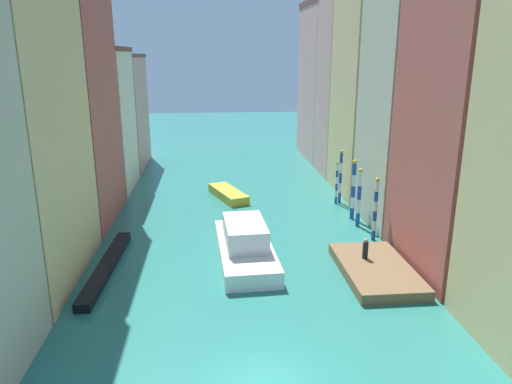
{
  "coord_description": "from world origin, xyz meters",
  "views": [
    {
      "loc": [
        -2.05,
        -16.9,
        13.38
      ],
      "look_at": [
        1.77,
        24.37,
        1.5
      ],
      "focal_mm": 33.28,
      "sensor_mm": 36.0,
      "label": 1
    }
  ],
  "objects_px": {
    "mooring_pole_3": "(340,176)",
    "person_on_dock": "(365,249)",
    "gondola_black": "(107,266)",
    "mooring_pole_1": "(359,197)",
    "motorboat_0": "(228,194)",
    "mooring_pole_4": "(337,182)",
    "mooring_pole_2": "(353,189)",
    "waterfront_dock": "(376,270)",
    "vaporetto_white": "(245,245)",
    "mooring_pole_0": "(375,209)"
  },
  "relations": [
    {
      "from": "person_on_dock",
      "to": "mooring_pole_4",
      "type": "distance_m",
      "value": 14.24
    },
    {
      "from": "mooring_pole_2",
      "to": "mooring_pole_3",
      "type": "relative_size",
      "value": 1.01
    },
    {
      "from": "person_on_dock",
      "to": "gondola_black",
      "type": "relative_size",
      "value": 0.13
    },
    {
      "from": "person_on_dock",
      "to": "vaporetto_white",
      "type": "xyz_separation_m",
      "value": [
        -7.7,
        2.21,
        -0.3
      ]
    },
    {
      "from": "mooring_pole_1",
      "to": "gondola_black",
      "type": "xyz_separation_m",
      "value": [
        -18.71,
        -6.65,
        -2.22
      ]
    },
    {
      "from": "mooring_pole_4",
      "to": "gondola_black",
      "type": "relative_size",
      "value": 0.37
    },
    {
      "from": "motorboat_0",
      "to": "mooring_pole_4",
      "type": "bearing_deg",
      "value": -15.08
    },
    {
      "from": "mooring_pole_0",
      "to": "gondola_black",
      "type": "relative_size",
      "value": 0.45
    },
    {
      "from": "waterfront_dock",
      "to": "mooring_pole_3",
      "type": "distance_m",
      "value": 15.65
    },
    {
      "from": "vaporetto_white",
      "to": "waterfront_dock",
      "type": "bearing_deg",
      "value": -22.21
    },
    {
      "from": "gondola_black",
      "to": "mooring_pole_4",
      "type": "bearing_deg",
      "value": 34.97
    },
    {
      "from": "waterfront_dock",
      "to": "mooring_pole_3",
      "type": "xyz_separation_m",
      "value": [
        1.74,
        15.39,
        2.25
      ]
    },
    {
      "from": "mooring_pole_1",
      "to": "gondola_black",
      "type": "relative_size",
      "value": 0.44
    },
    {
      "from": "mooring_pole_0",
      "to": "mooring_pole_4",
      "type": "distance_m",
      "value": 9.41
    },
    {
      "from": "person_on_dock",
      "to": "motorboat_0",
      "type": "xyz_separation_m",
      "value": [
        -8.35,
        16.83,
        -0.9
      ]
    },
    {
      "from": "waterfront_dock",
      "to": "mooring_pole_0",
      "type": "bearing_deg",
      "value": 72.75
    },
    {
      "from": "mooring_pole_1",
      "to": "vaporetto_white",
      "type": "distance_m",
      "value": 11.22
    },
    {
      "from": "vaporetto_white",
      "to": "person_on_dock",
      "type": "bearing_deg",
      "value": -16.02
    },
    {
      "from": "person_on_dock",
      "to": "mooring_pole_3",
      "type": "xyz_separation_m",
      "value": [
        2.12,
        14.3,
        1.29
      ]
    },
    {
      "from": "person_on_dock",
      "to": "mooring_pole_0",
      "type": "relative_size",
      "value": 0.28
    },
    {
      "from": "waterfront_dock",
      "to": "mooring_pole_1",
      "type": "distance_m",
      "value": 9.27
    },
    {
      "from": "mooring_pole_4",
      "to": "mooring_pole_0",
      "type": "bearing_deg",
      "value": -87.23
    },
    {
      "from": "person_on_dock",
      "to": "mooring_pole_4",
      "type": "height_order",
      "value": "mooring_pole_4"
    },
    {
      "from": "person_on_dock",
      "to": "mooring_pole_3",
      "type": "height_order",
      "value": "mooring_pole_3"
    },
    {
      "from": "gondola_black",
      "to": "vaporetto_white",
      "type": "bearing_deg",
      "value": 6.65
    },
    {
      "from": "person_on_dock",
      "to": "gondola_black",
      "type": "distance_m",
      "value": 16.87
    },
    {
      "from": "motorboat_0",
      "to": "mooring_pole_1",
      "type": "bearing_deg",
      "value": -41.38
    },
    {
      "from": "mooring_pole_0",
      "to": "mooring_pole_1",
      "type": "xyz_separation_m",
      "value": [
        -0.29,
        3.07,
        0.0
      ]
    },
    {
      "from": "waterfront_dock",
      "to": "mooring_pole_2",
      "type": "distance_m",
      "value": 11.12
    },
    {
      "from": "mooring_pole_0",
      "to": "mooring_pole_1",
      "type": "distance_m",
      "value": 3.09
    },
    {
      "from": "mooring_pole_3",
      "to": "mooring_pole_0",
      "type": "bearing_deg",
      "value": -89.58
    },
    {
      "from": "mooring_pole_3",
      "to": "mooring_pole_4",
      "type": "bearing_deg",
      "value": -154.25
    },
    {
      "from": "mooring_pole_2",
      "to": "mooring_pole_4",
      "type": "relative_size",
      "value": 1.27
    },
    {
      "from": "mooring_pole_3",
      "to": "person_on_dock",
      "type": "bearing_deg",
      "value": -98.43
    },
    {
      "from": "vaporetto_white",
      "to": "mooring_pole_1",
      "type": "bearing_deg",
      "value": 30.18
    },
    {
      "from": "mooring_pole_2",
      "to": "mooring_pole_3",
      "type": "distance_m",
      "value": 4.63
    },
    {
      "from": "person_on_dock",
      "to": "gondola_black",
      "type": "xyz_separation_m",
      "value": [
        -16.8,
        1.15,
        -1.03
      ]
    },
    {
      "from": "mooring_pole_3",
      "to": "gondola_black",
      "type": "relative_size",
      "value": 0.46
    },
    {
      "from": "mooring_pole_1",
      "to": "mooring_pole_2",
      "type": "distance_m",
      "value": 1.88
    },
    {
      "from": "motorboat_0",
      "to": "mooring_pole_3",
      "type": "bearing_deg",
      "value": -13.6
    },
    {
      "from": "mooring_pole_3",
      "to": "vaporetto_white",
      "type": "xyz_separation_m",
      "value": [
        -9.82,
        -12.09,
        -1.59
      ]
    },
    {
      "from": "mooring_pole_1",
      "to": "mooring_pole_4",
      "type": "distance_m",
      "value": 6.33
    },
    {
      "from": "mooring_pole_2",
      "to": "vaporetto_white",
      "type": "bearing_deg",
      "value": -142.38
    },
    {
      "from": "mooring_pole_2",
      "to": "mooring_pole_4",
      "type": "distance_m",
      "value": 4.49
    },
    {
      "from": "waterfront_dock",
      "to": "person_on_dock",
      "type": "height_order",
      "value": "person_on_dock"
    },
    {
      "from": "mooring_pole_0",
      "to": "mooring_pole_1",
      "type": "relative_size",
      "value": 1.0
    },
    {
      "from": "mooring_pole_1",
      "to": "mooring_pole_2",
      "type": "relative_size",
      "value": 0.94
    },
    {
      "from": "mooring_pole_4",
      "to": "mooring_pole_1",
      "type": "bearing_deg",
      "value": -88.47
    },
    {
      "from": "motorboat_0",
      "to": "vaporetto_white",
      "type": "bearing_deg",
      "value": -87.47
    },
    {
      "from": "waterfront_dock",
      "to": "gondola_black",
      "type": "xyz_separation_m",
      "value": [
        -17.19,
        2.24,
        -0.06
      ]
    }
  ]
}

